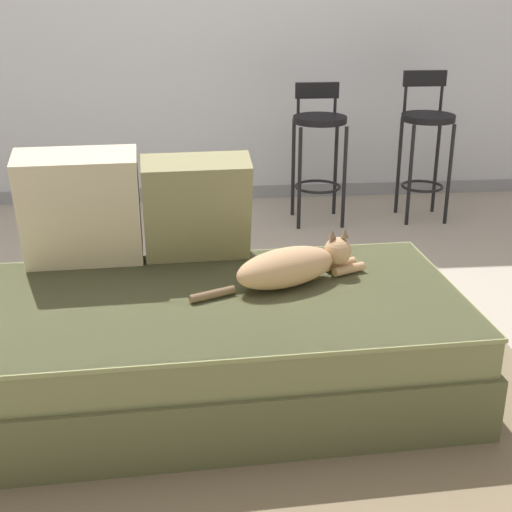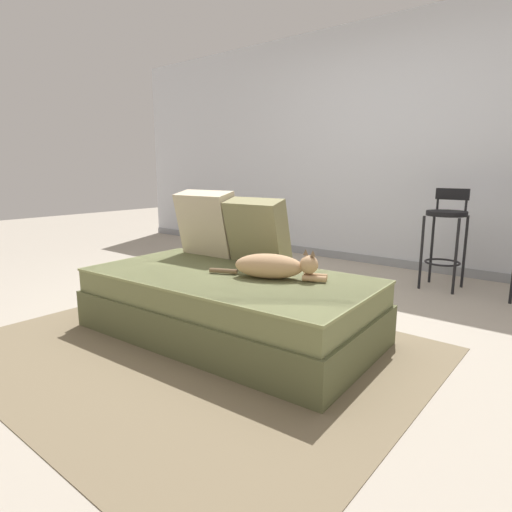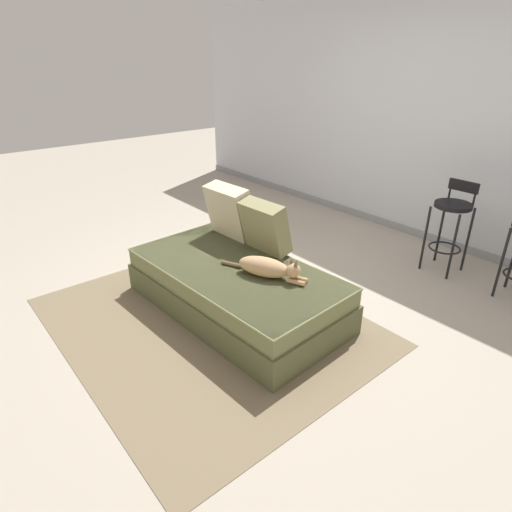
# 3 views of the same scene
# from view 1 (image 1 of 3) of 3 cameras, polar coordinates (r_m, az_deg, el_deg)

# --- Properties ---
(ground_plane) EXTENTS (16.00, 16.00, 0.00)m
(ground_plane) POSITION_cam_1_polar(r_m,az_deg,el_deg) (3.19, -3.20, -6.86)
(ground_plane) COLOR #A89E8E
(ground_plane) RESTS_ON ground
(wall_back_panel) EXTENTS (8.00, 0.10, 2.60)m
(wall_back_panel) POSITION_cam_1_polar(r_m,az_deg,el_deg) (5.06, -4.59, 18.99)
(wall_back_panel) COLOR silver
(wall_back_panel) RESTS_ON ground
(wall_baseboard_trim) EXTENTS (8.00, 0.02, 0.09)m
(wall_baseboard_trim) POSITION_cam_1_polar(r_m,az_deg,el_deg) (5.21, -4.17, 5.06)
(wall_baseboard_trim) COLOR gray
(wall_baseboard_trim) RESTS_ON ground
(area_rug) EXTENTS (2.55, 2.06, 0.01)m
(area_rug) POSITION_cam_1_polar(r_m,az_deg,el_deg) (2.59, -2.57, -14.11)
(area_rug) COLOR #75664C
(area_rug) RESTS_ON ground
(couch) EXTENTS (1.90, 1.06, 0.40)m
(couch) POSITION_cam_1_polar(r_m,az_deg,el_deg) (2.74, -2.95, -7.04)
(couch) COLOR brown
(couch) RESTS_ON ground
(throw_pillow_corner) EXTENTS (0.48, 0.29, 0.49)m
(throw_pillow_corner) POSITION_cam_1_polar(r_m,az_deg,el_deg) (2.93, -13.87, 3.69)
(throw_pillow_corner) COLOR beige
(throw_pillow_corner) RESTS_ON couch
(throw_pillow_middle) EXTENTS (0.44, 0.28, 0.46)m
(throw_pillow_middle) POSITION_cam_1_polar(r_m,az_deg,el_deg) (2.92, -4.76, 3.84)
(throw_pillow_middle) COLOR #847F56
(throw_pillow_middle) RESTS_ON couch
(cat) EXTENTS (0.71, 0.35, 0.19)m
(cat) POSITION_cam_1_polar(r_m,az_deg,el_deg) (2.74, 2.95, -0.79)
(cat) COLOR tan
(cat) RESTS_ON couch
(bar_stool_near_window) EXTENTS (0.34, 0.34, 0.88)m
(bar_stool_near_window) POSITION_cam_1_polar(r_m,az_deg,el_deg) (4.62, 5.05, 9.33)
(bar_stool_near_window) COLOR black
(bar_stool_near_window) RESTS_ON ground
(bar_stool_by_doorway) EXTENTS (0.34, 0.34, 0.95)m
(bar_stool_by_doorway) POSITION_cam_1_polar(r_m,az_deg,el_deg) (4.79, 13.44, 9.48)
(bar_stool_by_doorway) COLOR black
(bar_stool_by_doorway) RESTS_ON ground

